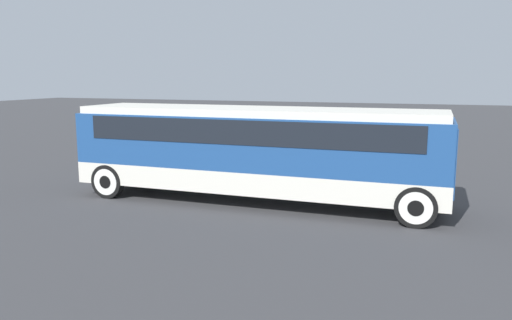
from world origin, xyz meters
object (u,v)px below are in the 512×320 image
Objects in this scene: tour_bus at (259,145)px; parked_car_mid at (198,140)px; parked_car_far at (332,149)px; parked_car_near at (215,149)px.

parked_car_mid is (-6.12, 8.19, -1.09)m from tour_bus.
tour_bus is at bearing -95.63° from parked_car_far.
tour_bus is 2.42× the size of parked_car_near.
parked_car_far is (0.75, 7.62, -1.11)m from tour_bus.
tour_bus reaches higher than parked_car_mid.
parked_car_near is 0.99× the size of parked_car_mid.
parked_car_far is at bearing 84.37° from tour_bus.
parked_car_mid is at bearing 126.79° from tour_bus.
tour_bus is 7.74m from parked_car_far.
parked_car_mid is 6.90m from parked_car_far.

